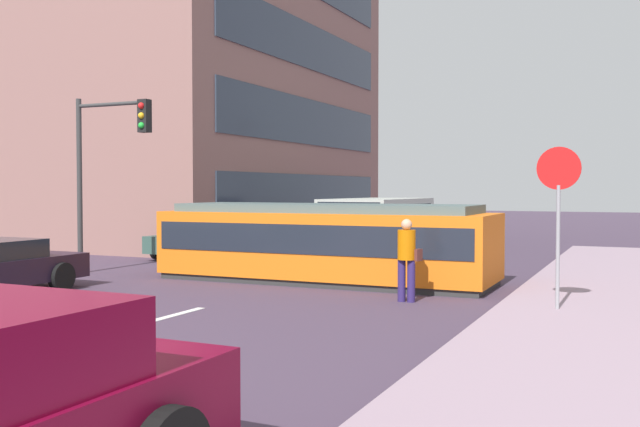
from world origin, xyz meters
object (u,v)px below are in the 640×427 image
Objects in this scene: stop_sign at (559,193)px; city_bus at (378,221)px; traffic_light_mast at (107,151)px; streetcar_tram at (325,241)px; parked_sedan_far at (200,238)px; pedestrian_crossing at (407,255)px.

city_bus is at bearing 123.77° from stop_sign.
traffic_light_mast is at bearing -113.22° from city_bus.
streetcar_tram is at bearing 11.45° from traffic_light_mast.
traffic_light_mast is (-5.77, -1.17, 2.29)m from streetcar_tram.
streetcar_tram is 2.02× the size of parked_sedan_far.
city_bus is at bearing 66.78° from traffic_light_mast.
city_bus is 6.44m from parked_sedan_far.
city_bus is 1.87× the size of stop_sign.
city_bus is 1.15× the size of traffic_light_mast.
traffic_light_mast is (-11.51, 1.53, 1.08)m from stop_sign.
streetcar_tram is 8.55m from city_bus.
stop_sign is at bearing -9.49° from pedestrian_crossing.
stop_sign is at bearing -7.56° from traffic_light_mast.
stop_sign reaches higher than city_bus.
pedestrian_crossing reaches higher than parked_sedan_far.
parked_sedan_far is 0.87× the size of traffic_light_mast.
parked_sedan_far is at bearing -136.49° from city_bus.
traffic_light_mast is (-4.10, -9.55, 2.18)m from city_bus.
city_bus is at bearing 112.85° from pedestrian_crossing.
traffic_light_mast reaches higher than parked_sedan_far.
parked_sedan_far is at bearing 147.94° from streetcar_tram.
pedestrian_crossing is at bearing -6.89° from traffic_light_mast.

